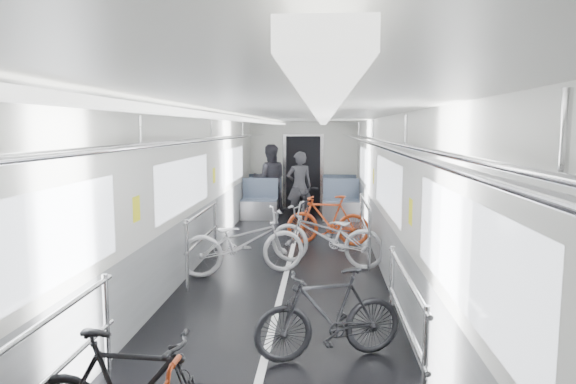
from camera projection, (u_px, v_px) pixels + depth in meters
name	position (u px, v px, depth m)	size (l,w,h in m)	color
car_shell	(292.00, 189.00, 9.24)	(3.02, 14.01, 2.41)	black
bike_left_far	(243.00, 242.00, 7.80)	(0.67, 1.91, 1.01)	silver
bike_right_near	(329.00, 314.00, 4.94)	(0.42, 1.48, 0.89)	black
bike_right_mid	(326.00, 235.00, 8.28)	(0.67, 1.91, 1.00)	#ACACB1
bike_right_far	(328.00, 220.00, 9.79)	(0.45, 1.60, 0.96)	#BA3C16
bike_aisle	(306.00, 203.00, 12.30)	(0.58, 1.68, 0.88)	black
person_standing	(299.00, 186.00, 12.27)	(0.61, 0.40, 1.68)	black
person_seated	(270.00, 179.00, 13.47)	(0.88, 0.68, 1.80)	#2D2C34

